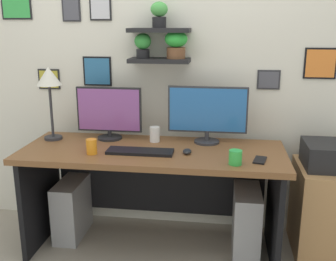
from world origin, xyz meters
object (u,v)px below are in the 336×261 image
Objects in this scene: desk_lamp at (49,82)px; computer_tower_left at (72,208)px; monitor_right at (208,113)px; printer at (333,155)px; water_cup at (155,134)px; pen_cup at (92,147)px; drawer_cabinet at (327,210)px; desk at (154,174)px; monitor_left at (109,113)px; coffee_mug at (235,157)px; computer_tower_right at (246,222)px; cell_phone at (260,160)px; keyboard at (140,151)px; computer_mouse at (187,151)px.

desk_lamp reaches higher than computer_tower_left.
printer is (0.85, -0.08, -0.25)m from monitor_right.
water_cup is (0.76, 0.04, -0.37)m from desk_lamp.
pen_cup reaches higher than drawer_cabinet.
desk is at bearing 28.76° from pen_cup.
computer_tower_left is at bearing -178.80° from printer.
monitor_left is at bearing 174.46° from water_cup.
desk_lamp is (-0.41, -0.07, 0.23)m from monitor_left.
coffee_mug is 0.19× the size of computer_tower_right.
coffee_mug is 1.37m from computer_tower_left.
desk is 3.73× the size of monitor_left.
desk is 0.56m from monitor_left.
printer is (0.66, 0.36, -0.08)m from coffee_mug.
pen_cup is at bearing -137.32° from water_cup.
pen_cup is (0.39, -0.29, -0.38)m from desk_lamp.
water_cup is 0.86m from computer_tower_left.
computer_tower_left is at bearing 137.22° from pen_cup.
monitor_right is 1.29× the size of computer_tower_left.
printer reaches higher than cell_phone.
keyboard is (0.29, -0.31, -0.19)m from monitor_left.
drawer_cabinet is (1.59, 0.29, -0.48)m from pen_cup.
cell_phone is at bearing 29.64° from coffee_mug.
monitor_left is 0.40m from pen_cup.
monitor_left is 0.37m from water_cup.
monitor_right is at bearing 5.10° from water_cup.
coffee_mug is at bearing -27.18° from desk.
drawer_cabinet is at bearing 28.59° from coffee_mug.
coffee_mug is 0.21× the size of computer_tower_left.
water_cup reaches higher than pen_cup.
keyboard is at bearing -171.50° from computer_tower_right.
computer_tower_right is (0.30, -0.20, -0.73)m from monitor_right.
keyboard is at bearing -100.83° from water_cup.
printer is at bearing -5.50° from monitor_right.
computer_tower_right is at bearing -4.95° from desk_lamp.
keyboard is at bearing -114.96° from desk.
desk_lamp reaches higher than printer.
cell_phone is at bearing -3.66° from keyboard.
desk_lamp is at bearing 168.75° from computer_mouse.
desk_lamp is 1.71m from computer_tower_right.
desk is at bearing -176.33° from drawer_cabinet.
computer_mouse is 0.14× the size of drawer_cabinet.
desk is at bearing 154.51° from computer_mouse.
monitor_left is at bearing 155.38° from computer_mouse.
water_cup is 1.32m from drawer_cabinet.
keyboard is 1.16× the size of printer.
computer_tower_right is at bearing 8.50° from keyboard.
monitor_left is 0.86× the size of monitor_right.
computer_tower_right is at bearing 120.71° from cell_phone.
coffee_mug is 0.82× the size of water_cup.
desk is 0.67m from coffee_mug.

